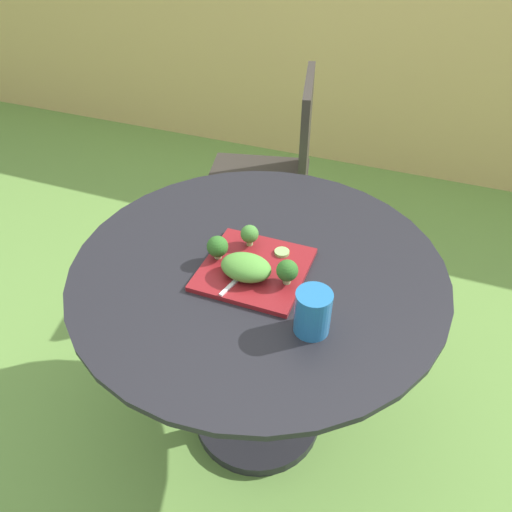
% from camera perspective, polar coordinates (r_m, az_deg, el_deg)
% --- Properties ---
extents(ground_plane, '(12.00, 12.00, 0.00)m').
position_cam_1_polar(ground_plane, '(1.85, 0.19, -18.12)').
color(ground_plane, '#669342').
extents(bamboo_fence, '(8.00, 0.08, 1.26)m').
position_cam_1_polar(bamboo_fence, '(3.09, 14.38, 20.74)').
color(bamboo_fence, tan).
rests_on(bamboo_fence, ground_plane).
extents(patio_table, '(1.00, 1.00, 0.72)m').
position_cam_1_polar(patio_table, '(1.46, 0.23, -7.80)').
color(patio_table, black).
rests_on(patio_table, ground_plane).
extents(patio_chair, '(0.53, 0.53, 0.90)m').
position_cam_1_polar(patio_chair, '(2.15, 2.56, 10.49)').
color(patio_chair, '#332D28').
rests_on(patio_chair, ground_plane).
extents(salad_plate, '(0.27, 0.27, 0.01)m').
position_cam_1_polar(salad_plate, '(1.28, -0.26, -1.50)').
color(salad_plate, maroon).
rests_on(salad_plate, patio_table).
extents(drinking_glass, '(0.08, 0.08, 0.11)m').
position_cam_1_polar(drinking_glass, '(1.11, 6.56, -6.69)').
color(drinking_glass, '#236BA8').
rests_on(drinking_glass, patio_table).
extents(fork, '(0.05, 0.15, 0.00)m').
position_cam_1_polar(fork, '(1.25, -1.57, -2.13)').
color(fork, silver).
rests_on(fork, salad_plate).
extents(lettuce_mound, '(0.13, 0.09, 0.06)m').
position_cam_1_polar(lettuce_mound, '(1.23, -1.17, -1.31)').
color(lettuce_mound, '#519338').
rests_on(lettuce_mound, salad_plate).
extents(broccoli_floret_0, '(0.05, 0.05, 0.06)m').
position_cam_1_polar(broccoli_floret_0, '(1.33, -0.75, 2.54)').
color(broccoli_floret_0, '#99B770').
rests_on(broccoli_floret_0, salad_plate).
extents(broccoli_floret_1, '(0.05, 0.05, 0.07)m').
position_cam_1_polar(broccoli_floret_1, '(1.21, 3.64, -1.73)').
color(broccoli_floret_1, '#99B770').
rests_on(broccoli_floret_1, salad_plate).
extents(broccoli_floret_2, '(0.06, 0.06, 0.06)m').
position_cam_1_polar(broccoli_floret_2, '(1.29, -4.48, 1.08)').
color(broccoli_floret_2, '#99B770').
rests_on(broccoli_floret_2, salad_plate).
extents(cucumber_slice_0, '(0.04, 0.04, 0.01)m').
position_cam_1_polar(cucumber_slice_0, '(1.32, 3.02, 0.44)').
color(cucumber_slice_0, '#8EB766').
rests_on(cucumber_slice_0, salad_plate).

